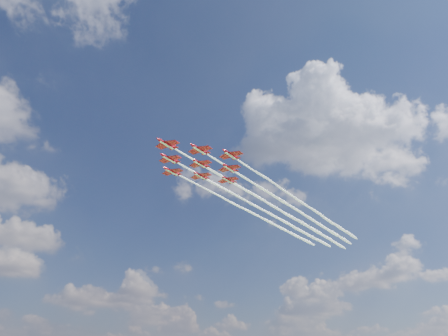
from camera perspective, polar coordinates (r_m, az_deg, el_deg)
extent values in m
cylinder|color=#A40918|center=(142.47, -7.49, 3.12)|extent=(6.94, 3.34, 0.97)
cone|color=#A40918|center=(139.60, -8.67, 3.80)|extent=(1.99, 1.52, 0.97)
cone|color=#A40918|center=(145.24, -6.43, 2.50)|extent=(1.54, 1.28, 0.88)
ellipsoid|color=black|center=(141.50, -7.95, 3.53)|extent=(1.99, 1.38, 0.63)
cube|color=#A40918|center=(142.74, -7.38, 3.03)|extent=(5.44, 8.57, 0.12)
cube|color=#A40918|center=(144.82, -6.59, 2.59)|extent=(2.25, 3.40, 0.11)
cube|color=#A40918|center=(145.30, -6.53, 2.85)|extent=(1.36, 0.60, 1.58)
cube|color=white|center=(142.27, -7.50, 2.96)|extent=(6.46, 3.03, 0.11)
cylinder|color=#A40918|center=(144.99, -3.23, 2.43)|extent=(6.94, 3.34, 0.97)
cone|color=#A40918|center=(141.89, -4.29, 3.09)|extent=(1.99, 1.52, 0.97)
cone|color=#A40918|center=(147.96, -2.27, 1.84)|extent=(1.54, 1.28, 0.88)
ellipsoid|color=black|center=(143.92, -3.64, 2.83)|extent=(1.99, 1.38, 0.63)
cube|color=#A40918|center=(145.28, -3.12, 2.35)|extent=(5.44, 8.57, 0.12)
cube|color=#A40918|center=(147.52, -2.41, 1.92)|extent=(2.25, 3.40, 0.11)
cube|color=#A40918|center=(147.99, -2.37, 2.17)|extent=(1.36, 0.60, 1.58)
cube|color=white|center=(144.79, -3.23, 2.27)|extent=(6.46, 3.03, 0.11)
cylinder|color=#A40918|center=(152.40, -7.14, 1.21)|extent=(6.94, 3.34, 0.97)
cone|color=#A40918|center=(149.45, -8.23, 1.81)|extent=(1.99, 1.52, 0.97)
cone|color=#A40918|center=(155.23, -6.16, 0.67)|extent=(1.54, 1.28, 0.88)
ellipsoid|color=black|center=(151.38, -7.56, 1.58)|extent=(1.99, 1.38, 0.63)
cube|color=#A40918|center=(152.68, -7.03, 1.14)|extent=(5.44, 8.57, 0.12)
cube|color=#A40918|center=(154.81, -6.30, 0.75)|extent=(2.25, 3.40, 0.11)
cube|color=#A40918|center=(155.26, -6.25, 0.99)|extent=(1.36, 0.60, 1.58)
cube|color=white|center=(152.21, -7.15, 1.06)|extent=(6.46, 3.03, 0.11)
cylinder|color=#A40918|center=(148.30, 0.87, 1.76)|extent=(6.94, 3.34, 0.97)
cone|color=#A40918|center=(144.99, -0.08, 2.39)|extent=(1.99, 1.52, 0.97)
cone|color=#A40918|center=(151.45, 1.72, 1.19)|extent=(1.54, 1.28, 0.88)
ellipsoid|color=black|center=(147.14, 0.49, 2.14)|extent=(1.99, 1.38, 0.63)
cube|color=#A40918|center=(148.61, 0.96, 1.68)|extent=(5.44, 8.57, 0.12)
cube|color=#A40918|center=(150.98, 1.59, 1.27)|extent=(2.25, 3.40, 0.11)
cube|color=#A40918|center=(151.46, 1.62, 1.52)|extent=(1.36, 0.60, 1.58)
cube|color=white|center=(148.11, 0.87, 1.60)|extent=(6.46, 3.03, 0.11)
cylinder|color=#A40918|center=(155.01, -3.16, 0.60)|extent=(6.94, 3.34, 0.97)
cone|color=#A40918|center=(151.85, -4.15, 1.17)|extent=(1.99, 1.52, 0.97)
cone|color=#A40918|center=(158.03, -2.27, 0.08)|extent=(1.54, 1.28, 0.88)
ellipsoid|color=black|center=(153.91, -3.55, 0.96)|extent=(1.99, 1.38, 0.63)
cube|color=#A40918|center=(155.31, -3.06, 0.53)|extent=(5.44, 8.57, 0.12)
cube|color=#A40918|center=(157.58, -2.40, 0.15)|extent=(2.25, 3.40, 0.11)
cube|color=#A40918|center=(158.03, -2.35, 0.39)|extent=(1.36, 0.60, 1.58)
cube|color=white|center=(154.83, -3.16, 0.45)|extent=(6.46, 3.03, 0.11)
cylinder|color=#A40918|center=(162.48, -6.83, -0.46)|extent=(6.94, 3.34, 0.97)
cone|color=#A40918|center=(159.47, -7.84, 0.06)|extent=(1.99, 1.52, 0.97)
cone|color=#A40918|center=(165.37, -5.91, -0.94)|extent=(1.54, 1.28, 0.88)
ellipsoid|color=black|center=(161.43, -7.22, -0.13)|extent=(1.99, 1.38, 0.63)
cube|color=#A40918|center=(162.77, -6.73, -0.53)|extent=(5.44, 8.57, 0.12)
cube|color=#A40918|center=(164.93, -6.05, -0.87)|extent=(2.25, 3.40, 0.11)
cube|color=#A40918|center=(165.37, -6.00, -0.64)|extent=(1.36, 0.60, 1.58)
cube|color=white|center=(162.31, -6.84, -0.61)|extent=(6.46, 3.03, 0.11)
cylinder|color=#A40918|center=(158.36, 0.67, 0.00)|extent=(6.94, 3.34, 0.97)
cone|color=#A40918|center=(155.02, -0.22, 0.56)|extent=(1.99, 1.52, 0.97)
cone|color=#A40918|center=(161.55, 1.47, -0.49)|extent=(1.54, 1.28, 0.88)
ellipsoid|color=black|center=(157.18, 0.32, 0.35)|extent=(1.99, 1.38, 0.63)
cube|color=#A40918|center=(158.68, 0.76, -0.06)|extent=(5.44, 8.57, 0.12)
cube|color=#A40918|center=(161.07, 1.35, -0.42)|extent=(2.25, 3.40, 0.11)
cube|color=#A40918|center=(161.53, 1.38, -0.18)|extent=(1.36, 0.60, 1.58)
cube|color=white|center=(158.18, 0.67, -0.14)|extent=(6.46, 3.03, 0.11)
cylinder|color=#A40918|center=(165.17, -3.10, -1.01)|extent=(6.94, 3.34, 0.97)
cone|color=#A40918|center=(161.97, -4.02, -0.50)|extent=(1.99, 1.52, 0.97)
cone|color=#A40918|center=(168.23, -2.26, -1.47)|extent=(1.54, 1.28, 0.88)
ellipsoid|color=black|center=(164.04, -3.46, -0.68)|extent=(1.99, 1.38, 0.63)
cube|color=#A40918|center=(165.48, -3.01, -1.08)|extent=(5.44, 8.57, 0.12)
cube|color=#A40918|center=(167.77, -2.38, -1.40)|extent=(2.25, 3.40, 0.11)
cube|color=#A40918|center=(168.21, -2.34, -1.18)|extent=(1.36, 0.60, 1.58)
cube|color=white|center=(165.00, -3.10, -1.15)|extent=(6.46, 3.03, 0.11)
cylinder|color=#A40918|center=(168.55, 0.50, -1.54)|extent=(6.94, 3.34, 0.97)
cone|color=#A40918|center=(165.18, -0.34, -1.05)|extent=(1.99, 1.52, 0.97)
cone|color=#A40918|center=(171.77, 1.26, -1.98)|extent=(1.54, 1.28, 0.88)
ellipsoid|color=black|center=(167.35, 0.17, -1.22)|extent=(1.99, 1.38, 0.63)
cube|color=#A40918|center=(168.88, 0.58, -1.60)|extent=(5.44, 8.57, 0.12)
cube|color=#A40918|center=(171.29, 1.14, -1.91)|extent=(2.25, 3.40, 0.11)
cube|color=#A40918|center=(171.73, 1.17, -1.69)|extent=(1.36, 0.60, 1.58)
cube|color=white|center=(168.39, 0.50, -1.67)|extent=(6.46, 3.03, 0.11)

